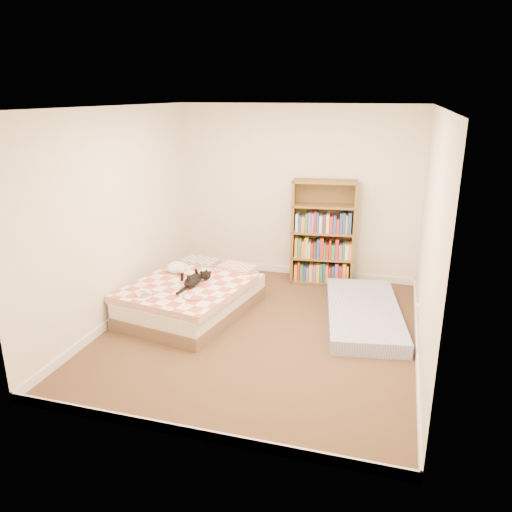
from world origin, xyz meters
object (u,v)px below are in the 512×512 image
(bed, at_px, (194,296))
(floor_mattress, at_px, (363,313))
(bookshelf, at_px, (323,245))
(black_cat, at_px, (194,279))
(white_dog, at_px, (177,267))

(bed, distance_m, floor_mattress, 2.11)
(bookshelf, xyz_separation_m, floor_mattress, (0.70, -1.15, -0.47))
(bookshelf, distance_m, floor_mattress, 1.43)
(floor_mattress, distance_m, black_cat, 2.10)
(floor_mattress, xyz_separation_m, black_cat, (-2.01, -0.46, 0.40))
(bookshelf, distance_m, black_cat, 2.08)
(floor_mattress, distance_m, white_dog, 2.42)
(black_cat, bearing_deg, white_dog, 167.57)
(bed, height_order, floor_mattress, bed)
(bed, relative_size, floor_mattress, 1.02)
(bed, distance_m, white_dog, 0.47)
(white_dog, bearing_deg, bed, -40.27)
(floor_mattress, bearing_deg, black_cat, -176.40)
(bookshelf, xyz_separation_m, black_cat, (-1.31, -1.62, -0.07))
(bed, xyz_separation_m, black_cat, (0.07, -0.11, 0.27))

